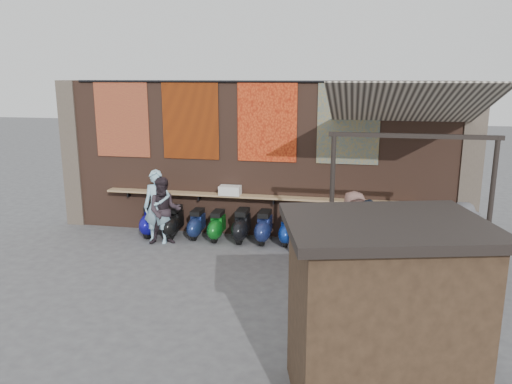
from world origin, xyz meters
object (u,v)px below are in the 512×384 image
at_px(market_stall, 381,319).
at_px(scooter_stool_7, 310,232).
at_px(shelf_box, 230,190).
at_px(shopper_tan, 353,231).
at_px(scooter_stool_4, 242,226).
at_px(diner_left, 157,207).
at_px(scooter_stool_6, 287,230).
at_px(scooter_stool_9, 360,234).
at_px(shopper_navy, 368,244).
at_px(scooter_stool_5, 264,227).
at_px(shopper_grey, 460,243).
at_px(scooter_stool_8, 335,232).
at_px(scooter_stool_0, 152,220).
at_px(scooter_stool_3, 217,226).
at_px(scooter_stool_2, 197,224).
at_px(scooter_stool_1, 174,222).
at_px(diner_right, 164,211).

bearing_deg(market_stall, scooter_stool_7, 88.79).
height_order(shelf_box, shopper_tan, shopper_tan).
bearing_deg(scooter_stool_4, shopper_tan, -27.51).
bearing_deg(scooter_stool_7, diner_left, -171.94).
xyz_separation_m(scooter_stool_6, scooter_stool_9, (1.78, 0.04, -0.02)).
xyz_separation_m(scooter_stool_6, diner_left, (-3.20, -0.54, 0.57)).
xyz_separation_m(shelf_box, diner_left, (-1.67, -0.83, -0.31)).
xyz_separation_m(diner_left, shopper_navy, (5.11, -1.71, -0.04)).
distance_m(scooter_stool_4, scooter_stool_6, 1.16).
bearing_deg(scooter_stool_5, shopper_grey, -21.14).
height_order(scooter_stool_7, scooter_stool_8, scooter_stool_8).
bearing_deg(scooter_stool_4, scooter_stool_6, 0.61).
bearing_deg(scooter_stool_4, scooter_stool_8, 0.18).
xyz_separation_m(scooter_stool_5, diner_left, (-2.61, -0.53, 0.53)).
bearing_deg(diner_left, scooter_stool_0, 121.47).
distance_m(scooter_stool_0, diner_left, 0.82).
bearing_deg(scooter_stool_3, scooter_stool_0, 179.59).
bearing_deg(shopper_grey, scooter_stool_4, -10.87).
bearing_deg(scooter_stool_3, diner_left, -160.59).
distance_m(scooter_stool_3, shopper_navy, 4.35).
distance_m(shelf_box, diner_left, 1.89).
bearing_deg(scooter_stool_2, scooter_stool_9, 0.10).
relative_size(scooter_stool_1, scooter_stool_4, 0.98).
xyz_separation_m(scooter_stool_3, shopper_navy, (3.71, -2.20, 0.52)).
bearing_deg(scooter_stool_4, scooter_stool_1, -179.75).
relative_size(scooter_stool_5, diner_right, 0.49).
distance_m(shopper_navy, shopper_grey, 1.92).
bearing_deg(scooter_stool_8, shopper_navy, -71.79).
xyz_separation_m(scooter_stool_3, scooter_stool_9, (3.59, 0.08, -0.03)).
relative_size(scooter_stool_0, scooter_stool_8, 1.05).
bearing_deg(scooter_stool_1, shelf_box, 12.24).
bearing_deg(scooter_stool_0, shopper_grey, -12.67).
xyz_separation_m(shelf_box, scooter_stool_3, (-0.27, -0.34, -0.87)).
distance_m(scooter_stool_5, shopper_navy, 3.39).
distance_m(scooter_stool_6, shopper_navy, 3.00).
relative_size(scooter_stool_0, scooter_stool_1, 1.03).
height_order(shopper_navy, shopper_grey, shopper_navy).
height_order(scooter_stool_1, diner_right, diner_right).
bearing_deg(shopper_tan, scooter_stool_2, 137.10).
height_order(scooter_stool_8, shopper_tan, shopper_tan).
height_order(scooter_stool_2, diner_left, diner_left).
height_order(scooter_stool_0, scooter_stool_9, scooter_stool_0).
bearing_deg(shelf_box, diner_left, -153.49).
bearing_deg(shopper_grey, shopper_navy, 25.14).
xyz_separation_m(scooter_stool_3, diner_right, (-1.20, -0.54, 0.48)).
relative_size(scooter_stool_3, scooter_stool_9, 1.07).
bearing_deg(scooter_stool_6, shopper_navy, -49.60).
relative_size(diner_right, shopper_tan, 0.97).
bearing_deg(shopper_navy, scooter_stool_1, -68.12).
bearing_deg(scooter_stool_2, scooter_stool_7, -0.65).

